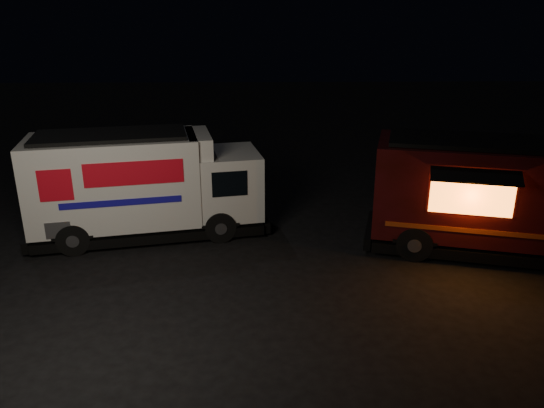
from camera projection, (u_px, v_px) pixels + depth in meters
The scene contains 3 objects.
ground at pixel (230, 285), 13.24m from camera, with size 80.00×80.00×0.00m, color black.
white_truck at pixel (148, 184), 15.76m from camera, with size 7.00×2.39×3.18m, color silver, non-canonical shape.
red_truck at pixel (496, 197), 14.59m from camera, with size 6.89×2.53×3.21m, color #3D0B10, non-canonical shape.
Camera 1 is at (0.76, -11.76, 6.44)m, focal length 35.00 mm.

